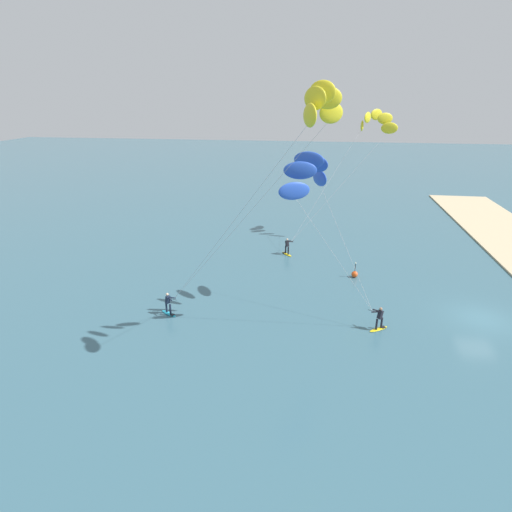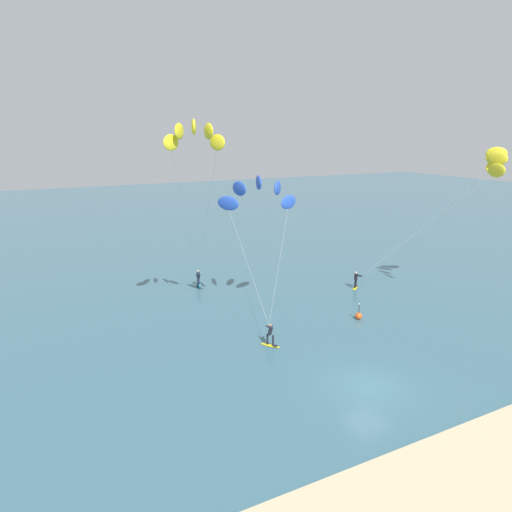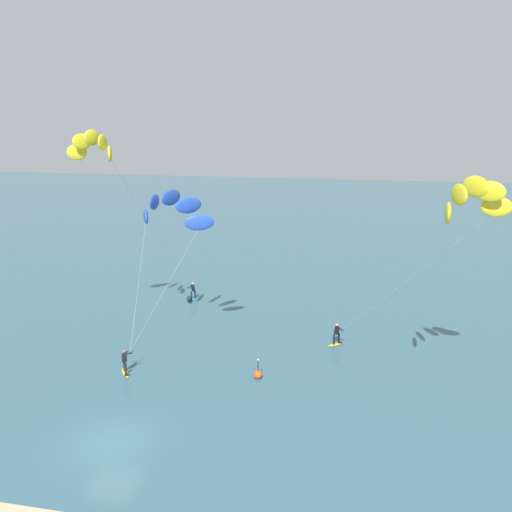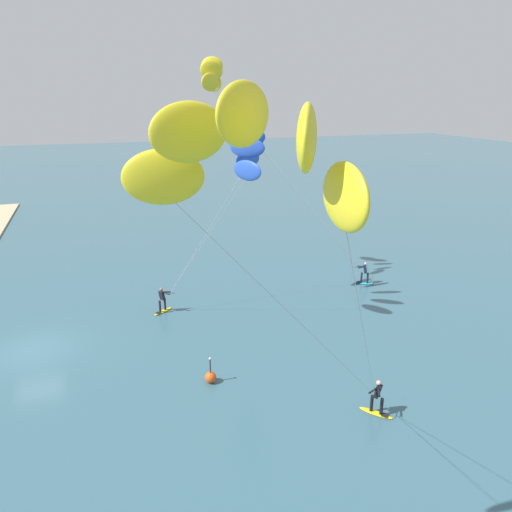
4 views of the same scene
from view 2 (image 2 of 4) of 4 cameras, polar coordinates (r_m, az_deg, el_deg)
ground_plane at (r=29.14m, az=13.79°, el=-15.50°), size 240.00×240.00×0.00m
kitesurfer_nearshore at (r=35.35m, az=0.36°, el=7.28°), size 6.08×7.68×11.52m
kitesurfer_mid_water at (r=43.01m, az=26.91°, el=9.76°), size 9.93×10.81×13.55m
kitesurfer_far_out at (r=33.11m, az=-7.67°, el=13.45°), size 6.24×12.15×15.57m
marker_buoy at (r=38.36m, az=12.65°, el=-7.26°), size 0.56×0.56×1.38m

